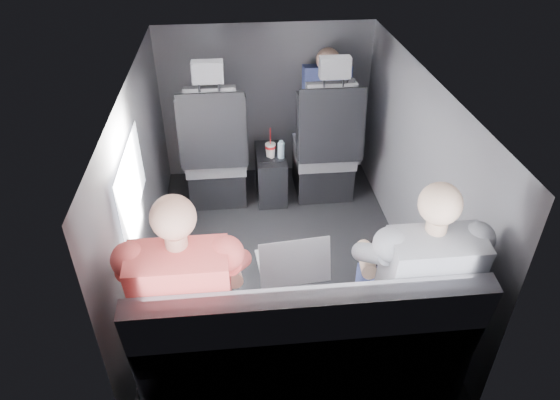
{
  "coord_description": "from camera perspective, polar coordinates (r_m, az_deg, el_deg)",
  "views": [
    {
      "loc": [
        -0.29,
        -2.75,
        2.39
      ],
      "look_at": [
        -0.01,
        -0.05,
        0.56
      ],
      "focal_mm": 32.0,
      "sensor_mm": 36.0,
      "label": 1
    }
  ],
  "objects": [
    {
      "name": "soda_cup",
      "position": [
        4.06,
        -1.1,
        5.76
      ],
      "size": [
        0.09,
        0.09,
        0.26
      ],
      "color": "white",
      "rests_on": "center_console"
    },
    {
      "name": "passenger_front_right",
      "position": [
        4.25,
        5.25,
        11.15
      ],
      "size": [
        0.39,
        0.39,
        0.76
      ],
      "color": "navy",
      "rests_on": "front_seat_right"
    },
    {
      "name": "panel_left",
      "position": [
        3.3,
        -15.6,
        1.29
      ],
      "size": [
        0.02,
        2.6,
        1.35
      ],
      "primitive_type": "cube",
      "color": "#56565B",
      "rests_on": "floor"
    },
    {
      "name": "front_seat_right",
      "position": [
        4.17,
        5.16,
        5.37
      ],
      "size": [
        0.52,
        0.58,
        1.26
      ],
      "color": "black",
      "rests_on": "floor"
    },
    {
      "name": "floor",
      "position": [
        3.65,
        0.15,
        -6.84
      ],
      "size": [
        2.6,
        2.6,
        0.0
      ],
      "primitive_type": "plane",
      "color": "black",
      "rests_on": "ground"
    },
    {
      "name": "laptop_silver",
      "position": [
        2.67,
        1.46,
        -7.09
      ],
      "size": [
        0.39,
        0.36,
        0.26
      ],
      "color": "#ADADB2",
      "rests_on": "rear_bench"
    },
    {
      "name": "seatbelt",
      "position": [
        3.84,
        5.91,
        9.39
      ],
      "size": [
        0.35,
        0.11,
        0.59
      ],
      "primitive_type": "cube",
      "rotation": [
        -0.14,
        0.49,
        0.0
      ],
      "color": "black",
      "rests_on": "front_seat_right"
    },
    {
      "name": "passenger_rear_right",
      "position": [
        2.63,
        15.04,
        -8.8
      ],
      "size": [
        0.54,
        0.65,
        1.28
      ],
      "color": "navy",
      "rests_on": "rear_bench"
    },
    {
      "name": "ceiling",
      "position": [
        2.95,
        0.19,
        13.41
      ],
      "size": [
        2.6,
        2.6,
        0.0
      ],
      "primitive_type": "plane",
      "rotation": [
        3.14,
        0.0,
        0.0
      ],
      "color": "#B2B2AD",
      "rests_on": "panel_back"
    },
    {
      "name": "rear_bench",
      "position": [
        2.69,
        2.57,
        -16.63
      ],
      "size": [
        1.6,
        0.57,
        0.92
      ],
      "color": "#59585D",
      "rests_on": "floor"
    },
    {
      "name": "side_window",
      "position": [
        2.93,
        -16.62,
        1.86
      ],
      "size": [
        0.02,
        0.75,
        0.42
      ],
      "primitive_type": "cube",
      "color": "white",
      "rests_on": "panel_left"
    },
    {
      "name": "panel_back",
      "position": [
        2.26,
        3.67,
        -15.36
      ],
      "size": [
        1.8,
        0.02,
        1.35
      ],
      "primitive_type": "cube",
      "color": "#56565B",
      "rests_on": "floor"
    },
    {
      "name": "laptop_white",
      "position": [
        2.66,
        -9.47,
        -8.0
      ],
      "size": [
        0.31,
        0.29,
        0.23
      ],
      "color": "silver",
      "rests_on": "passenger_rear_left"
    },
    {
      "name": "panel_right",
      "position": [
        3.45,
        15.23,
        2.91
      ],
      "size": [
        0.02,
        2.6,
        1.35
      ],
      "primitive_type": "cube",
      "color": "#56565B",
      "rests_on": "floor"
    },
    {
      "name": "center_console",
      "position": [
        4.25,
        -1.07,
        2.99
      ],
      "size": [
        0.24,
        0.48,
        0.41
      ],
      "color": "black",
      "rests_on": "floor"
    },
    {
      "name": "panel_front",
      "position": [
        4.4,
        -1.6,
        11.11
      ],
      "size": [
        1.8,
        0.02,
        1.35
      ],
      "primitive_type": "cube",
      "color": "#56565B",
      "rests_on": "floor"
    },
    {
      "name": "front_seat_left",
      "position": [
        4.1,
        -7.34,
        4.75
      ],
      "size": [
        0.52,
        0.58,
        1.26
      ],
      "color": "black",
      "rests_on": "floor"
    },
    {
      "name": "laptop_black",
      "position": [
        2.81,
        13.9,
        -5.98
      ],
      "size": [
        0.32,
        0.3,
        0.22
      ],
      "color": "black",
      "rests_on": "passenger_rear_right"
    },
    {
      "name": "water_bottle",
      "position": [
        4.04,
        0.12,
        5.69
      ],
      "size": [
        0.06,
        0.06,
        0.16
      ],
      "color": "#AFD6ED",
      "rests_on": "center_console"
    },
    {
      "name": "passenger_rear_left",
      "position": [
        2.5,
        -10.46,
        -10.66
      ],
      "size": [
        0.55,
        0.66,
        1.29
      ],
      "color": "#35353A",
      "rests_on": "rear_bench"
    }
  ]
}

